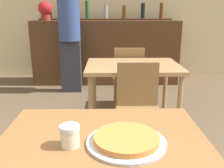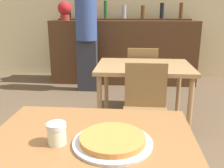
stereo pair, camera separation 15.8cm
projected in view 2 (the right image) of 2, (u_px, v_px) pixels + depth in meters
The scene contains 11 objects.
wall_back at pixel (125, 5), 4.84m from camera, with size 8.00×0.05×2.80m.
dining_table_near at pixel (90, 160), 1.11m from camera, with size 0.93×0.76×0.75m.
dining_table_far at pixel (144, 73), 2.70m from camera, with size 1.01×0.77×0.73m.
bar_counter at pixel (123, 52), 4.60m from camera, with size 2.60×0.56×1.13m.
bar_back_shelf at pixel (124, 16), 4.55m from camera, with size 2.39×0.24×0.34m.
chair_far_side_front at pixel (146, 105), 2.22m from camera, with size 0.40×0.40×0.85m.
chair_far_side_back at pixel (142, 75), 3.28m from camera, with size 0.40×0.40×0.85m.
pizza_tray at pixel (113, 140), 1.06m from camera, with size 0.34×0.34×0.04m.
cheese_shaker at pixel (57, 133), 1.05m from camera, with size 0.08×0.08×0.09m.
person_standing at pixel (86, 33), 3.98m from camera, with size 0.34×0.34×1.75m.
potted_plant at pixel (65, 10), 4.42m from camera, with size 0.24×0.24×0.33m.
Camera 2 is at (0.18, -0.96, 1.29)m, focal length 40.00 mm.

